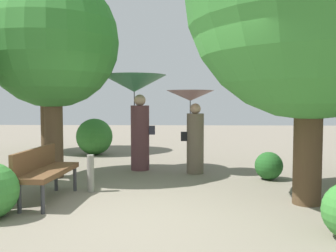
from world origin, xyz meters
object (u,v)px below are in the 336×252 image
tree_far_back (46,50)px  person_left (136,97)px  person_right (192,116)px  tree_near_left (52,29)px  path_marker_post (91,173)px  park_bench (45,169)px

tree_far_back → person_left: bearing=-43.6°
person_right → tree_near_left: (-2.87, -0.56, 1.78)m
tree_far_back → path_marker_post: size_ratio=7.53×
park_bench → tree_near_left: tree_near_left is taller
person_left → person_right: (1.28, -0.34, -0.42)m
person_left → tree_far_back: bearing=44.0°
tree_far_back → path_marker_post: (2.60, -5.12, -2.83)m
person_left → park_bench: person_left is taller
person_right → park_bench: (-2.40, -2.38, -0.74)m
person_right → tree_near_left: 3.43m
person_left → tree_near_left: size_ratio=0.47×
park_bench → person_right: bearing=-42.2°
person_right → path_marker_post: (-1.82, -1.78, -0.93)m
tree_near_left → path_marker_post: tree_near_left is taller
person_right → tree_far_back: bearing=50.5°
tree_near_left → tree_far_back: 4.20m
person_left → person_right: size_ratio=1.20×
person_left → person_right: person_left is taller
person_right → path_marker_post: bearing=131.9°
park_bench → path_marker_post: bearing=-40.7°
person_right → path_marker_post: person_right is taller
tree_near_left → path_marker_post: bearing=-49.2°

